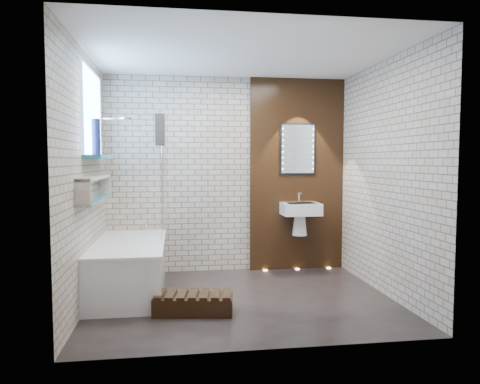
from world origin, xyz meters
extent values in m
plane|color=black|center=(0.00, 0.00, 0.00)|extent=(3.20, 3.20, 0.00)
cube|color=#A0947F|center=(0.00, 1.30, 1.30)|extent=(3.20, 0.04, 2.60)
cube|color=#A0947F|center=(0.00, -1.30, 1.30)|extent=(3.20, 0.04, 2.60)
cube|color=#A0947F|center=(-1.60, 0.00, 1.30)|extent=(0.04, 2.60, 2.60)
cube|color=#A0947F|center=(1.60, 0.00, 1.30)|extent=(0.04, 2.60, 2.60)
plane|color=white|center=(0.00, 0.00, 2.60)|extent=(3.20, 3.20, 0.00)
cube|color=black|center=(0.95, 1.27, 1.30)|extent=(1.30, 0.06, 2.60)
cube|color=#7FADE0|center=(-1.59, 0.35, 2.00)|extent=(0.03, 1.00, 0.90)
cube|color=#237482|center=(-1.51, 0.35, 1.53)|extent=(0.18, 1.00, 0.04)
cube|color=#237482|center=(-1.53, 0.15, 1.08)|extent=(0.14, 1.30, 0.03)
cube|color=#B2A899|center=(-1.53, 0.15, 1.32)|extent=(0.14, 1.30, 0.03)
cube|color=#B2A899|center=(-1.53, -0.48, 1.20)|extent=(0.14, 0.03, 0.26)
cube|color=#B2A899|center=(-1.53, 0.79, 1.20)|extent=(0.14, 0.03, 0.26)
cube|color=white|center=(-1.23, 0.45, 0.28)|extent=(0.75, 1.70, 0.55)
cube|color=white|center=(-1.23, 0.45, 0.57)|extent=(0.79, 1.74, 0.03)
cylinder|color=silver|center=(-1.08, 1.18, 0.64)|extent=(0.04, 0.04, 0.12)
cube|color=white|center=(-0.87, 0.89, 1.28)|extent=(0.01, 0.78, 1.40)
cube|color=black|center=(-0.87, 0.66, 1.85)|extent=(0.10, 0.27, 0.36)
cylinder|color=silver|center=(-1.30, 0.95, 2.00)|extent=(0.18, 0.18, 0.02)
cube|color=white|center=(0.95, 1.06, 0.85)|extent=(0.50, 0.36, 0.16)
cone|color=white|center=(0.95, 1.11, 0.63)|extent=(0.20, 0.20, 0.28)
cylinder|color=silver|center=(0.95, 1.16, 1.00)|extent=(0.03, 0.03, 0.14)
cube|color=black|center=(0.95, 1.24, 1.65)|extent=(0.50, 0.02, 0.70)
cube|color=silver|center=(0.95, 1.23, 1.65)|extent=(0.45, 0.01, 0.65)
cube|color=black|center=(-0.53, -0.35, 0.09)|extent=(0.81, 0.45, 0.17)
cylinder|color=#AA6C1A|center=(-1.53, -0.16, 1.15)|extent=(0.05, 0.05, 0.10)
cylinder|color=maroon|center=(-1.53, -0.34, 1.16)|extent=(0.05, 0.05, 0.12)
cylinder|color=#151B3B|center=(-1.50, 0.10, 1.73)|extent=(0.09, 0.09, 0.37)
cylinder|color=#FFD899|center=(0.50, 1.20, 0.01)|extent=(0.06, 0.06, 0.01)
cylinder|color=#FFD899|center=(0.95, 1.20, 0.01)|extent=(0.06, 0.06, 0.01)
cylinder|color=#FFD899|center=(1.40, 1.20, 0.01)|extent=(0.06, 0.06, 0.01)
camera|label=1|loc=(-0.70, -4.67, 1.49)|focal=33.42mm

